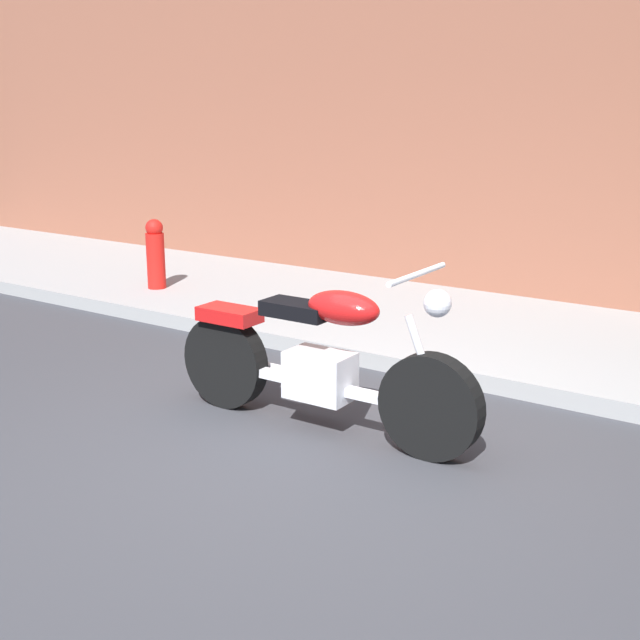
{
  "coord_description": "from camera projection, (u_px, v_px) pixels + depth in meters",
  "views": [
    {
      "loc": [
        2.74,
        -3.92,
        2.17
      ],
      "look_at": [
        -0.22,
        0.44,
        0.77
      ],
      "focal_mm": 46.8,
      "sensor_mm": 36.0,
      "label": 1
    }
  ],
  "objects": [
    {
      "name": "fire_hydrant",
      "position": [
        156.0,
        260.0,
        9.15
      ],
      "size": [
        0.2,
        0.2,
        0.91
      ],
      "color": "red",
      "rests_on": "ground"
    },
    {
      "name": "ground_plane",
      "position": [
        310.0,
        459.0,
        5.18
      ],
      "size": [
        60.0,
        60.0,
        0.0
      ],
      "primitive_type": "plane",
      "color": "#38383D"
    },
    {
      "name": "motorcycle",
      "position": [
        320.0,
        363.0,
        5.54
      ],
      "size": [
        2.32,
        0.7,
        1.17
      ],
      "color": "black",
      "rests_on": "ground"
    },
    {
      "name": "sidewalk",
      "position": [
        501.0,
        336.0,
        7.62
      ],
      "size": [
        19.14,
        2.65,
        0.14
      ],
      "primitive_type": "cube",
      "color": "#959595",
      "rests_on": "ground"
    }
  ]
}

